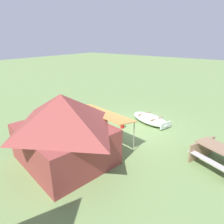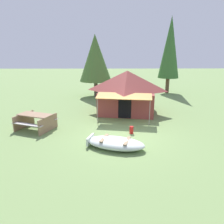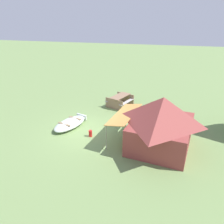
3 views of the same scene
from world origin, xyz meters
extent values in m
plane|color=#708D51|center=(0.00, 0.00, 0.00)|extent=(80.00, 80.00, 0.00)
ellipsoid|color=silver|center=(-0.31, -1.31, 0.21)|extent=(2.68, 1.85, 0.42)
ellipsoid|color=#454945|center=(-0.31, -1.31, 0.24)|extent=(2.45, 1.65, 0.15)
cube|color=#886D4C|center=(0.16, -1.46, 0.38)|extent=(0.40, 0.88, 0.04)
cube|color=#886D4C|center=(-0.78, -1.17, 0.38)|extent=(0.40, 0.88, 0.04)
cube|color=silver|center=(-1.38, -0.97, 0.23)|extent=(0.30, 0.73, 0.32)
cube|color=brown|center=(0.57, 4.07, 0.71)|extent=(3.80, 3.36, 1.42)
pyramid|color=brown|center=(0.57, 4.07, 2.05)|extent=(4.11, 3.63, 1.27)
cube|color=black|center=(0.34, 2.65, 0.60)|extent=(0.75, 0.15, 1.14)
cube|color=#C98F44|center=(0.26, 2.15, 1.47)|extent=(3.17, 1.51, 0.19)
cylinder|color=gray|center=(1.59, 1.48, 0.68)|extent=(0.04, 0.04, 1.35)
cylinder|color=gray|center=(-1.22, 1.94, 0.68)|extent=(0.04, 0.04, 1.35)
cube|color=#8F6F54|center=(-4.31, 0.93, 0.78)|extent=(1.88, 1.34, 0.04)
cube|color=#BCB4B1|center=(-4.54, 0.37, 0.46)|extent=(1.69, 0.87, 0.04)
cube|color=#BCB4B1|center=(-4.09, 1.49, 0.46)|extent=(1.69, 0.87, 0.04)
cube|color=#8F6F54|center=(-5.02, 1.21, 0.38)|extent=(0.59, 1.38, 0.76)
cube|color=#8F6F54|center=(-3.61, 0.65, 0.38)|extent=(0.59, 1.38, 0.76)
cube|color=#316CBA|center=(-0.48, 3.13, 0.18)|extent=(0.51, 0.66, 0.36)
cylinder|color=red|center=(0.51, 0.27, 0.18)|extent=(0.27, 0.27, 0.36)
camera|label=1|loc=(-5.04, 8.41, 4.57)|focal=32.47mm
camera|label=2|loc=(-0.55, -9.43, 3.87)|focal=34.30mm
camera|label=3|loc=(10.96, 4.09, 6.38)|focal=36.27mm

